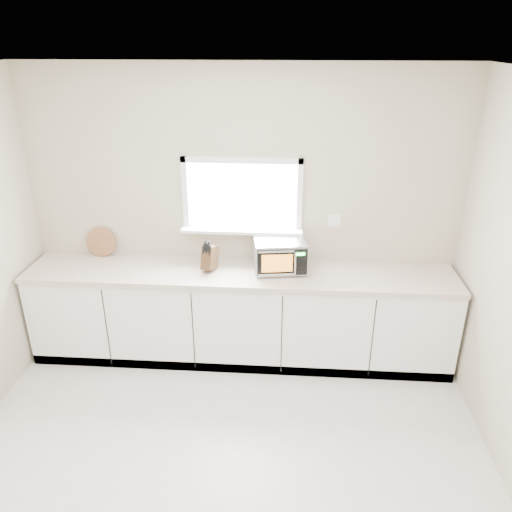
{
  "coord_description": "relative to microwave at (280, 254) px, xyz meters",
  "views": [
    {
      "loc": [
        0.45,
        -2.38,
        2.9
      ],
      "look_at": [
        0.16,
        1.55,
        1.14
      ],
      "focal_mm": 35.0,
      "sensor_mm": 36.0,
      "label": 1
    }
  ],
  "objects": [
    {
      "name": "back_wall",
      "position": [
        -0.36,
        0.25,
        0.29
      ],
      "size": [
        4.0,
        0.17,
        2.7
      ],
      "color": "#AF9E8B",
      "rests_on": "ground"
    },
    {
      "name": "knife_block",
      "position": [
        -0.64,
        -0.05,
        -0.03
      ],
      "size": [
        0.15,
        0.23,
        0.3
      ],
      "rotation": [
        0.0,
        0.0,
        -0.28
      ],
      "color": "#3F2C16",
      "rests_on": "countertop"
    },
    {
      "name": "coffee_grinder",
      "position": [
        -0.14,
        -0.01,
        -0.05
      ],
      "size": [
        0.15,
        0.15,
        0.22
      ],
      "rotation": [
        0.0,
        0.0,
        0.21
      ],
      "color": "#B0B3B8",
      "rests_on": "countertop"
    },
    {
      "name": "microwave",
      "position": [
        0.0,
        0.0,
        0.0
      ],
      "size": [
        0.51,
        0.42,
        0.3
      ],
      "rotation": [
        0.0,
        0.0,
        0.15
      ],
      "color": "black",
      "rests_on": "countertop"
    },
    {
      "name": "countertop",
      "position": [
        -0.36,
        -0.05,
        -0.17
      ],
      "size": [
        3.92,
        0.64,
        0.04
      ],
      "primitive_type": "cube",
      "color": "beige",
      "rests_on": "cabinets"
    },
    {
      "name": "cutting_board",
      "position": [
        -1.73,
        0.2,
        -0.01
      ],
      "size": [
        0.29,
        0.07,
        0.28
      ],
      "primitive_type": "cylinder",
      "rotation": [
        1.4,
        0.0,
        0.0
      ],
      "color": "#905F37",
      "rests_on": "countertop"
    },
    {
      "name": "cabinets",
      "position": [
        -0.36,
        -0.04,
        -0.63
      ],
      "size": [
        3.92,
        0.6,
        0.88
      ],
      "primitive_type": "cube",
      "color": "white",
      "rests_on": "ground"
    },
    {
      "name": "ground",
      "position": [
        -0.36,
        -1.74,
        -1.07
      ],
      "size": [
        4.0,
        4.0,
        0.0
      ],
      "primitive_type": "plane",
      "color": "beige",
      "rests_on": "ground"
    }
  ]
}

